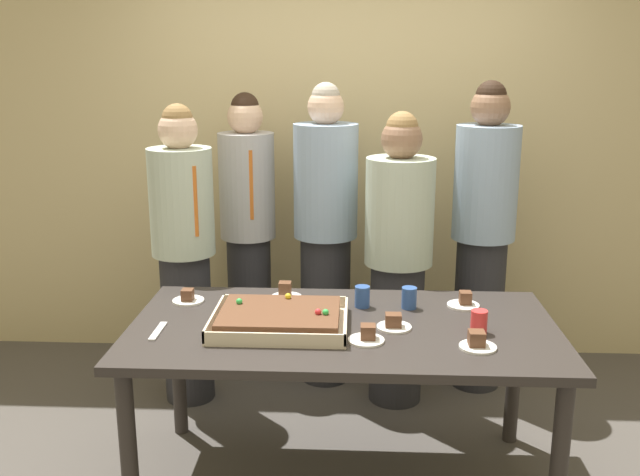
{
  "coord_description": "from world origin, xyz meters",
  "views": [
    {
      "loc": [
        0.04,
        -2.87,
        1.9
      ],
      "look_at": [
        -0.11,
        0.15,
        1.12
      ],
      "focal_mm": 39.5,
      "sensor_mm": 36.0,
      "label": 1
    }
  ],
  "objects_px": {
    "plated_slice_near_left": "(367,336)",
    "cake_server_utensil": "(158,331)",
    "plated_slice_near_right": "(464,302)",
    "drink_cup_middle": "(479,322)",
    "person_serving_front": "(483,234)",
    "drink_cup_nearest": "(362,297)",
    "plated_slice_far_right": "(477,342)",
    "person_left_edge_reaching": "(398,258)",
    "plated_slice_center_front": "(394,324)",
    "party_table": "(343,343)",
    "person_green_shirt_behind": "(326,233)",
    "plated_slice_center_back": "(286,293)",
    "drink_cup_far_end": "(409,298)",
    "person_striped_tie_right": "(184,252)",
    "sheet_cake": "(280,319)",
    "person_far_right_suit": "(248,230)",
    "plated_slice_far_left": "(188,298)"
  },
  "relations": [
    {
      "from": "party_table",
      "to": "plated_slice_near_left",
      "type": "bearing_deg",
      "value": -60.59
    },
    {
      "from": "person_striped_tie_right",
      "to": "plated_slice_far_right",
      "type": "bearing_deg",
      "value": 17.92
    },
    {
      "from": "plated_slice_near_right",
      "to": "drink_cup_middle",
      "type": "distance_m",
      "value": 0.33
    },
    {
      "from": "drink_cup_nearest",
      "to": "drink_cup_far_end",
      "type": "relative_size",
      "value": 1.0
    },
    {
      "from": "plated_slice_far_right",
      "to": "plated_slice_center_back",
      "type": "bearing_deg",
      "value": 145.78
    },
    {
      "from": "drink_cup_nearest",
      "to": "person_green_shirt_behind",
      "type": "xyz_separation_m",
      "value": [
        -0.21,
        0.86,
        0.09
      ]
    },
    {
      "from": "sheet_cake",
      "to": "plated_slice_far_left",
      "type": "xyz_separation_m",
      "value": [
        -0.47,
        0.29,
        -0.02
      ]
    },
    {
      "from": "plated_slice_near_left",
      "to": "drink_cup_far_end",
      "type": "relative_size",
      "value": 1.5
    },
    {
      "from": "person_green_shirt_behind",
      "to": "drink_cup_middle",
      "type": "bearing_deg",
      "value": 38.6
    },
    {
      "from": "party_table",
      "to": "person_green_shirt_behind",
      "type": "distance_m",
      "value": 1.12
    },
    {
      "from": "person_striped_tie_right",
      "to": "drink_cup_nearest",
      "type": "bearing_deg",
      "value": 23.32
    },
    {
      "from": "plated_slice_far_right",
      "to": "drink_cup_middle",
      "type": "xyz_separation_m",
      "value": [
        0.03,
        0.16,
        0.03
      ]
    },
    {
      "from": "party_table",
      "to": "person_serving_front",
      "type": "height_order",
      "value": "person_serving_front"
    },
    {
      "from": "person_serving_front",
      "to": "drink_cup_nearest",
      "type": "bearing_deg",
      "value": 3.86
    },
    {
      "from": "person_green_shirt_behind",
      "to": "cake_server_utensil",
      "type": "bearing_deg",
      "value": -20.95
    },
    {
      "from": "plated_slice_far_left",
      "to": "cake_server_utensil",
      "type": "distance_m",
      "value": 0.39
    },
    {
      "from": "drink_cup_far_end",
      "to": "person_left_edge_reaching",
      "type": "distance_m",
      "value": 0.61
    },
    {
      "from": "drink_cup_middle",
      "to": "cake_server_utensil",
      "type": "height_order",
      "value": "drink_cup_middle"
    },
    {
      "from": "plated_slice_near_left",
      "to": "drink_cup_middle",
      "type": "xyz_separation_m",
      "value": [
        0.47,
        0.11,
        0.03
      ]
    },
    {
      "from": "plated_slice_center_back",
      "to": "drink_cup_middle",
      "type": "height_order",
      "value": "drink_cup_middle"
    },
    {
      "from": "plated_slice_near_left",
      "to": "plated_slice_center_back",
      "type": "height_order",
      "value": "plated_slice_center_back"
    },
    {
      "from": "person_left_edge_reaching",
      "to": "person_far_right_suit",
      "type": "bearing_deg",
      "value": -80.0
    },
    {
      "from": "person_serving_front",
      "to": "plated_slice_far_right",
      "type": "bearing_deg",
      "value": 33.5
    },
    {
      "from": "plated_slice_far_left",
      "to": "sheet_cake",
      "type": "bearing_deg",
      "value": -31.99
    },
    {
      "from": "plated_slice_far_left",
      "to": "person_serving_front",
      "type": "bearing_deg",
      "value": 27.59
    },
    {
      "from": "drink_cup_middle",
      "to": "drink_cup_far_end",
      "type": "xyz_separation_m",
      "value": [
        -0.27,
        0.29,
        0.0
      ]
    },
    {
      "from": "sheet_cake",
      "to": "drink_cup_nearest",
      "type": "bearing_deg",
      "value": 36.72
    },
    {
      "from": "plated_slice_near_right",
      "to": "drink_cup_middle",
      "type": "relative_size",
      "value": 1.5
    },
    {
      "from": "sheet_cake",
      "to": "plated_slice_center_front",
      "type": "distance_m",
      "value": 0.49
    },
    {
      "from": "cake_server_utensil",
      "to": "person_left_edge_reaching",
      "type": "distance_m",
      "value": 1.44
    },
    {
      "from": "plated_slice_near_left",
      "to": "plated_slice_center_front",
      "type": "height_order",
      "value": "plated_slice_near_left"
    },
    {
      "from": "drink_cup_far_end",
      "to": "person_far_right_suit",
      "type": "height_order",
      "value": "person_far_right_suit"
    },
    {
      "from": "person_serving_front",
      "to": "party_table",
      "type": "bearing_deg",
      "value": 7.58
    },
    {
      "from": "person_green_shirt_behind",
      "to": "plated_slice_center_back",
      "type": "bearing_deg",
      "value": -4.44
    },
    {
      "from": "sheet_cake",
      "to": "plated_slice_near_left",
      "type": "relative_size",
      "value": 3.87
    },
    {
      "from": "cake_server_utensil",
      "to": "person_striped_tie_right",
      "type": "bearing_deg",
      "value": 96.55
    },
    {
      "from": "sheet_cake",
      "to": "drink_cup_middle",
      "type": "xyz_separation_m",
      "value": [
        0.85,
        -0.03,
        0.01
      ]
    },
    {
      "from": "plated_slice_near_right",
      "to": "plated_slice_center_front",
      "type": "distance_m",
      "value": 0.45
    },
    {
      "from": "drink_cup_far_end",
      "to": "person_green_shirt_behind",
      "type": "xyz_separation_m",
      "value": [
        -0.42,
        0.87,
        0.09
      ]
    },
    {
      "from": "plated_slice_far_right",
      "to": "person_left_edge_reaching",
      "type": "xyz_separation_m",
      "value": [
        -0.25,
        1.06,
        0.04
      ]
    },
    {
      "from": "plated_slice_center_front",
      "to": "person_serving_front",
      "type": "xyz_separation_m",
      "value": [
        0.56,
        1.09,
        0.13
      ]
    },
    {
      "from": "plated_slice_far_right",
      "to": "person_serving_front",
      "type": "bearing_deg",
      "value": 79.57
    },
    {
      "from": "sheet_cake",
      "to": "plated_slice_near_right",
      "type": "bearing_deg",
      "value": 19.85
    },
    {
      "from": "plated_slice_near_left",
      "to": "party_table",
      "type": "bearing_deg",
      "value": 119.41
    },
    {
      "from": "plated_slice_near_left",
      "to": "cake_server_utensil",
      "type": "bearing_deg",
      "value": 176.54
    },
    {
      "from": "sheet_cake",
      "to": "person_left_edge_reaching",
      "type": "relative_size",
      "value": 0.36
    },
    {
      "from": "person_far_right_suit",
      "to": "plated_slice_near_left",
      "type": "bearing_deg",
      "value": 12.16
    },
    {
      "from": "drink_cup_far_end",
      "to": "person_green_shirt_behind",
      "type": "relative_size",
      "value": 0.06
    },
    {
      "from": "plated_slice_center_back",
      "to": "plated_slice_near_right",
      "type": "bearing_deg",
      "value": -4.69
    },
    {
      "from": "party_table",
      "to": "cake_server_utensil",
      "type": "bearing_deg",
      "value": -170.96
    }
  ]
}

